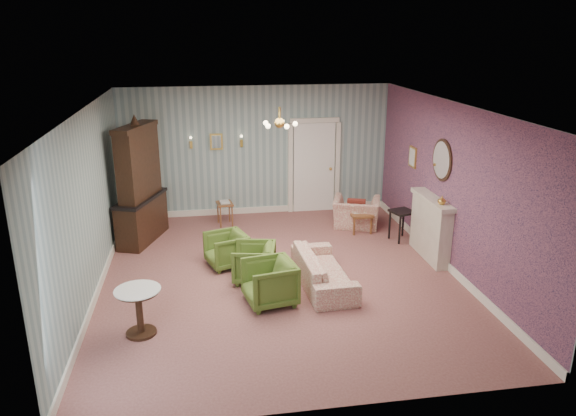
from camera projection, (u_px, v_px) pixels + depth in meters
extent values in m
plane|color=#915B54|center=(280.00, 276.00, 9.41)|extent=(7.00, 7.00, 0.00)
plane|color=white|center=(279.00, 107.00, 8.50)|extent=(7.00, 7.00, 0.00)
plane|color=gray|center=(257.00, 151.00, 12.24)|extent=(6.00, 0.00, 6.00)
plane|color=gray|center=(329.00, 292.00, 5.67)|extent=(6.00, 0.00, 6.00)
plane|color=gray|center=(90.00, 205.00, 8.50)|extent=(0.00, 7.00, 7.00)
plane|color=gray|center=(452.00, 188.00, 9.41)|extent=(0.00, 7.00, 7.00)
plane|color=#B95C6C|center=(451.00, 188.00, 9.41)|extent=(0.00, 7.00, 7.00)
imported|color=#4C6925|center=(269.00, 281.00, 8.38)|extent=(0.81, 0.85, 0.76)
imported|color=#4C6925|center=(254.00, 261.00, 9.17)|extent=(0.77, 0.80, 0.71)
imported|color=#4C6925|center=(226.00, 248.00, 9.73)|extent=(0.79, 0.82, 0.68)
imported|color=#A44742|center=(323.00, 264.00, 9.00)|extent=(0.61, 1.87, 0.72)
imported|color=#A44742|center=(356.00, 208.00, 11.65)|extent=(1.12, 0.91, 0.84)
imported|color=gold|center=(442.00, 200.00, 9.45)|extent=(0.15, 0.15, 0.15)
cube|color=maroon|center=(356.00, 208.00, 11.49)|extent=(0.41, 0.28, 0.39)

